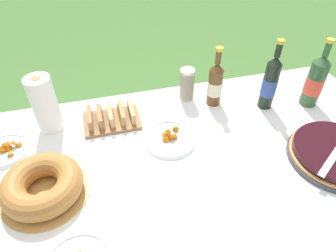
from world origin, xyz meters
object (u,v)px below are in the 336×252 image
cup_stack (187,85)px  bread_board (111,118)px  berry_tart (336,154)px  bundt_cake (42,186)px  snack_plate_right (4,150)px  cider_bottle_amber (215,84)px  cider_bottle_green (315,81)px  snack_plate_near (170,138)px  paper_towel_roll (45,104)px  juice_bottle_red (270,83)px

cup_stack → bread_board: 0.41m
berry_tart → bundt_cake: size_ratio=1.18×
berry_tart → snack_plate_right: berry_tart is taller
cider_bottle_amber → snack_plate_right: cider_bottle_amber is taller
bundt_cake → cider_bottle_green: bearing=10.9°
cider_bottle_green → snack_plate_right: (-1.44, 0.02, -0.12)m
cider_bottle_amber → bread_board: cider_bottle_amber is taller
snack_plate_right → bread_board: (0.46, 0.08, 0.01)m
cider_bottle_amber → snack_plate_near: 0.37m
snack_plate_near → berry_tart: bearing=-24.2°
snack_plate_right → paper_towel_roll: 0.25m
cup_stack → bread_board: cup_stack is taller
berry_tart → snack_plate_right: 1.38m
cider_bottle_green → snack_plate_right: 1.45m
snack_plate_near → snack_plate_right: 0.70m
berry_tart → bread_board: 0.98m
cider_bottle_green → bread_board: bearing=174.0°
cup_stack → snack_plate_right: cup_stack is taller
snack_plate_near → paper_towel_roll: bearing=156.2°
snack_plate_near → paper_towel_roll: size_ratio=0.89×
juice_bottle_red → snack_plate_right: 1.23m
juice_bottle_red → paper_towel_roll: juice_bottle_red is taller
juice_bottle_red → bread_board: bearing=174.9°
cider_bottle_green → bread_board: cider_bottle_green is taller
bundt_cake → paper_towel_roll: bearing=88.0°
bundt_cake → snack_plate_near: bearing=17.1°
berry_tart → juice_bottle_red: 0.43m
bundt_cake → bread_board: bearing=50.6°
juice_bottle_red → bread_board: 0.77m
cider_bottle_amber → berry_tart: bearing=-55.3°
berry_tart → cup_stack: (-0.46, 0.56, 0.06)m
bundt_cake → cider_bottle_amber: bearing=24.7°
cup_stack → snack_plate_right: bearing=-168.9°
paper_towel_roll → cup_stack: bearing=4.5°
juice_bottle_red → snack_plate_near: bearing=-167.0°
berry_tart → bundt_cake: bearing=173.9°
cider_bottle_amber → juice_bottle_red: (0.24, -0.09, 0.02)m
cider_bottle_amber → juice_bottle_red: juice_bottle_red is taller
bundt_cake → snack_plate_near: 0.54m
cider_bottle_amber → paper_towel_roll: cider_bottle_amber is taller
cider_bottle_green → cider_bottle_amber: 0.48m
cider_bottle_green → snack_plate_near: 0.76m
bread_board → cider_bottle_amber: bearing=2.4°
cider_bottle_green → snack_plate_right: cider_bottle_green is taller
cup_stack → juice_bottle_red: juice_bottle_red is taller
paper_towel_roll → bread_board: size_ratio=1.03×
cider_bottle_amber → snack_plate_right: bearing=-174.0°
juice_bottle_red → snack_plate_near: size_ratio=1.49×
cider_bottle_green → snack_plate_near: bearing=-173.5°
bundt_cake → cider_bottle_amber: size_ratio=1.05×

